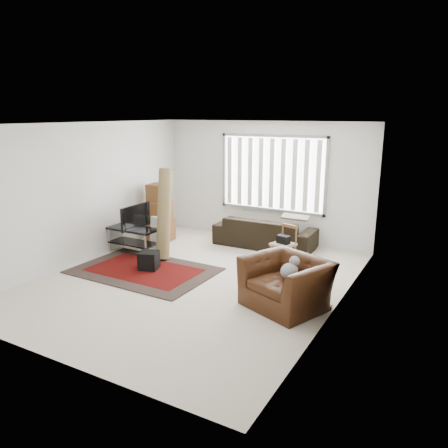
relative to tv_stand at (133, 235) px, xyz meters
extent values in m
plane|color=beige|center=(1.95, -0.68, -0.39)|extent=(6.00, 6.00, 0.00)
cube|color=white|center=(1.95, -0.68, 2.31)|extent=(5.00, 6.00, 0.02)
cube|color=white|center=(1.95, 2.32, 0.96)|extent=(5.00, 0.02, 2.70)
cube|color=white|center=(1.95, -3.68, 0.96)|extent=(5.00, 0.02, 2.70)
cube|color=white|center=(-0.55, -0.68, 0.96)|extent=(0.02, 6.00, 2.70)
cube|color=white|center=(4.45, -0.68, 0.96)|extent=(0.02, 6.00, 2.70)
cube|color=white|center=(2.15, 2.30, 1.16)|extent=(2.40, 0.01, 1.60)
cube|color=gray|center=(2.15, 2.28, 1.16)|extent=(2.52, 0.06, 1.72)
cube|color=white|center=(2.15, 2.24, 1.16)|extent=(2.40, 0.02, 1.55)
cube|color=black|center=(0.90, -0.78, -0.38)|extent=(2.58, 1.74, 0.02)
cube|color=#4E0807|center=(0.90, -0.78, -0.37)|extent=(2.04, 1.20, 0.00)
cube|color=black|center=(0.00, 0.00, 0.13)|extent=(1.08, 0.48, 0.04)
cube|color=black|center=(0.00, 0.00, -0.17)|extent=(1.03, 0.45, 0.03)
cylinder|color=#B2B2B7|center=(-0.48, -0.20, -0.12)|extent=(0.03, 0.03, 0.54)
cylinder|color=#B2B2B7|center=(0.48, -0.20, -0.12)|extent=(0.03, 0.03, 0.54)
cylinder|color=#B2B2B7|center=(-0.48, 0.20, -0.12)|extent=(0.03, 0.03, 0.54)
cylinder|color=#B2B2B7|center=(0.48, 0.20, -0.12)|extent=(0.03, 0.03, 0.54)
imported|color=black|center=(0.00, 0.00, 0.40)|extent=(0.11, 0.87, 0.50)
cube|color=black|center=(0.94, -0.67, -0.20)|extent=(0.42, 0.42, 0.33)
cube|color=brown|center=(-0.06, 1.00, -0.14)|extent=(0.58, 0.54, 0.49)
cube|color=brown|center=(-0.04, 0.97, 0.32)|extent=(0.53, 0.48, 0.44)
cube|color=brown|center=(-0.08, 1.02, 0.73)|extent=(0.48, 0.48, 0.39)
cube|color=silver|center=(0.29, 0.51, -0.05)|extent=(0.55, 0.26, 0.68)
cylinder|color=brown|center=(0.75, 0.09, 0.52)|extent=(0.51, 0.76, 1.81)
imported|color=black|center=(2.22, 1.77, 0.03)|extent=(2.22, 1.00, 0.85)
cube|color=#867257|center=(2.98, 0.94, -0.02)|extent=(0.50, 0.50, 0.04)
cylinder|color=brown|center=(2.77, 0.83, -0.20)|extent=(0.04, 0.04, 0.37)
cylinder|color=brown|center=(3.09, 0.72, -0.20)|extent=(0.04, 0.04, 0.37)
cylinder|color=brown|center=(2.87, 1.15, -0.20)|extent=(0.04, 0.04, 0.37)
cylinder|color=brown|center=(3.19, 1.04, -0.20)|extent=(0.04, 0.04, 0.37)
cube|color=brown|center=(3.04, 1.11, 0.32)|extent=(0.37, 0.15, 0.06)
cube|color=brown|center=(2.88, 1.16, 0.17)|extent=(0.04, 0.04, 0.37)
cube|color=brown|center=(3.20, 1.05, 0.17)|extent=(0.04, 0.04, 0.37)
cube|color=black|center=(2.98, 0.94, 0.08)|extent=(0.28, 0.21, 0.16)
imported|color=#3B1C0C|center=(3.77, -0.93, 0.04)|extent=(1.46, 1.38, 0.86)
ellipsoid|color=#59595B|center=(3.77, -0.93, 0.17)|extent=(0.34, 0.38, 0.21)
sphere|color=#59595B|center=(3.83, -0.78, 0.30)|extent=(0.16, 0.16, 0.16)
camera|label=1|loc=(5.94, -6.76, 2.49)|focal=35.00mm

